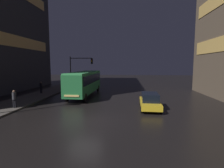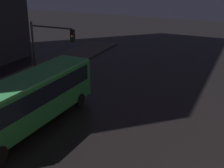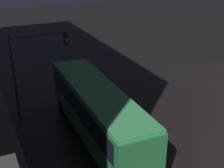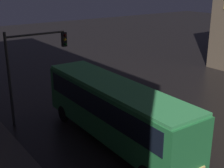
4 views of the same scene
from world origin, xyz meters
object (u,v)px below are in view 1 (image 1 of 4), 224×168
pedestrian_near (41,86)px  bus_near (85,81)px  car_taxi (150,101)px  pedestrian_mid (14,98)px  traffic_light_main (79,67)px

pedestrian_near → bus_near: bearing=18.2°
car_taxi → pedestrian_mid: size_ratio=2.64×
bus_near → traffic_light_main: (-2.29, 5.29, 1.86)m
pedestrian_near → traffic_light_main: size_ratio=0.30×
bus_near → pedestrian_mid: size_ratio=6.31×
bus_near → pedestrian_near: bus_near is taller
car_taxi → pedestrian_near: 16.44m
pedestrian_mid → traffic_light_main: 13.76m
bus_near → car_taxi: size_ratio=2.39×
pedestrian_near → pedestrian_mid: pedestrian_mid is taller
bus_near → pedestrian_near: 6.76m
pedestrian_mid → pedestrian_near: bearing=3.3°
pedestrian_mid → traffic_light_main: size_ratio=0.30×
pedestrian_near → pedestrian_mid: size_ratio=0.98×
car_taxi → traffic_light_main: size_ratio=0.80×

